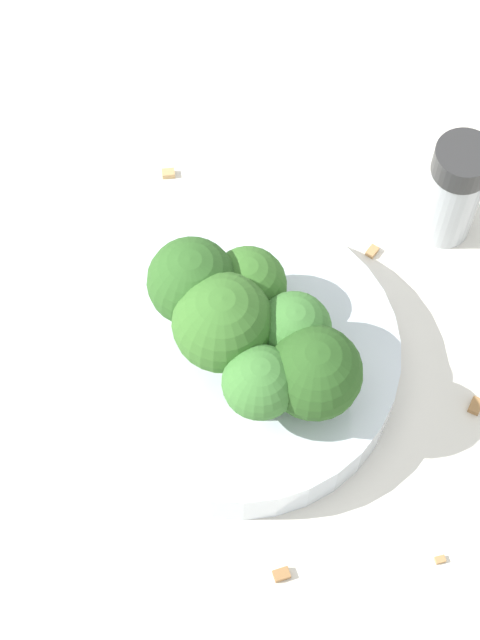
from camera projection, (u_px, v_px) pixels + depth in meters
name	position (u px, v px, depth m)	size (l,w,h in m)	color
ground_plane	(240.00, 370.00, 0.63)	(3.00, 3.00, 0.00)	silver
bowl	(240.00, 359.00, 0.61)	(0.18, 0.18, 0.03)	silver
broccoli_floret_0	(223.00, 323.00, 0.56)	(0.05, 0.05, 0.07)	#84AD66
broccoli_floret_1	(295.00, 326.00, 0.57)	(0.04, 0.04, 0.05)	#84AD66
broccoli_floret_2	(240.00, 284.00, 0.59)	(0.04, 0.04, 0.05)	#84AD66
broccoli_floret_3	(260.00, 384.00, 0.55)	(0.04, 0.04, 0.06)	#84AD66
broccoli_floret_4	(192.00, 283.00, 0.58)	(0.05, 0.05, 0.06)	#8EB770
broccoli_floret_5	(314.00, 374.00, 0.56)	(0.05, 0.05, 0.06)	#8EB770
pepper_shaker	(454.00, 191.00, 0.64)	(0.03, 0.03, 0.08)	#B2B7BC
almond_crumb_0	(373.00, 250.00, 0.66)	(0.01, 0.01, 0.01)	#AD7F4C
almond_crumb_1	(441.00, 559.00, 0.58)	(0.01, 0.00, 0.01)	#AD7F4C
almond_crumb_2	(282.00, 573.00, 0.57)	(0.01, 0.01, 0.01)	olive
almond_crumb_3	(168.00, 172.00, 0.69)	(0.01, 0.01, 0.01)	tan
almond_crumb_4	(477.00, 400.00, 0.62)	(0.01, 0.01, 0.01)	olive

